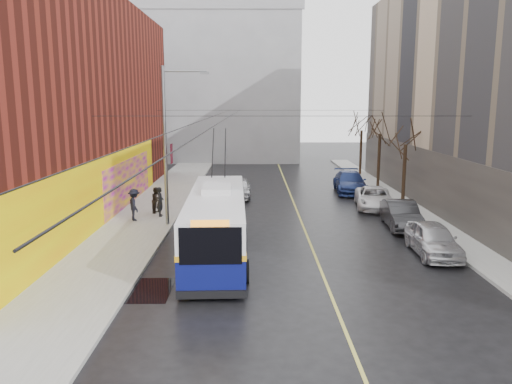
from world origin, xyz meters
The scene contains 22 objects.
ground centered at (0.00, 0.00, 0.00)m, with size 140.00×140.00×0.00m, color black.
sidewalk_left centered at (-8.00, 12.00, 0.07)m, with size 4.00×60.00×0.15m, color gray.
sidewalk_right centered at (9.00, 12.00, 0.07)m, with size 2.00×60.00×0.15m, color gray.
lane_line centered at (1.50, 14.00, 0.00)m, with size 0.12×50.00×0.01m, color #BFB74C.
building_left centered at (-15.99, 13.99, 6.99)m, with size 12.11×36.00×14.00m.
building_far centered at (-6.00, 44.99, 9.02)m, with size 20.50×12.10×18.00m.
streetlight_pole centered at (-6.14, 10.00, 4.85)m, with size 2.65×0.60×9.00m.
catenary_wires centered at (-2.54, 14.77, 6.25)m, with size 18.00×60.00×0.22m.
tree_near centered at (9.00, 16.00, 4.98)m, with size 3.20×3.20×6.40m.
tree_mid centered at (9.00, 23.00, 5.25)m, with size 3.20×3.20×6.68m.
tree_far centered at (9.00, 30.00, 5.14)m, with size 3.20×3.20×6.57m.
puddle centered at (-5.55, 0.17, 0.00)m, with size 2.10×2.64×0.01m, color black.
pigeons_flying centered at (-1.48, 10.51, 6.83)m, with size 3.36×2.41×0.76m.
trolleybus centered at (-3.07, 4.70, 1.56)m, with size 3.08×11.90×5.59m.
parked_car_a centered at (7.00, 4.55, 0.76)m, with size 1.81×4.49×1.53m, color silver.
parked_car_b centered at (7.00, 9.62, 0.77)m, with size 1.62×4.66×1.53m, color #2B2B2E.
parked_car_c centered at (6.75, 14.99, 0.70)m, with size 2.34×5.07×1.41m, color silver.
parked_car_d centered at (6.26, 20.85, 0.82)m, with size 2.30×5.66×1.64m, color navy.
following_car centered at (-2.42, 18.72, 0.73)m, with size 1.72×4.27×1.45m, color silver.
pedestrian_a centered at (-7.07, 12.04, 1.05)m, with size 0.66×0.43×1.80m, color black.
pedestrian_b centered at (-7.47, 12.94, 0.97)m, with size 0.80×0.62×1.64m, color black.
pedestrian_c centered at (-8.39, 10.92, 1.10)m, with size 1.22×0.70×1.89m, color black.
Camera 1 is at (-1.39, -17.85, 7.07)m, focal length 35.00 mm.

